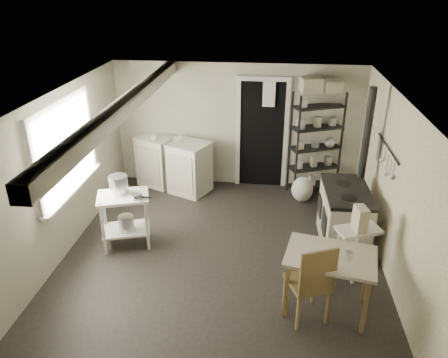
# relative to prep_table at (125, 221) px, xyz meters

# --- Properties ---
(floor) EXTENTS (5.00, 5.00, 0.00)m
(floor) POSITION_rel_prep_table_xyz_m (1.44, -0.18, -0.40)
(floor) COLOR black
(floor) RESTS_ON ground
(ceiling) EXTENTS (5.00, 5.00, 0.00)m
(ceiling) POSITION_rel_prep_table_xyz_m (1.44, -0.18, 1.90)
(ceiling) COLOR silver
(ceiling) RESTS_ON wall_back
(wall_back) EXTENTS (4.50, 0.02, 2.30)m
(wall_back) POSITION_rel_prep_table_xyz_m (1.44, 2.32, 0.75)
(wall_back) COLOR #A5A18D
(wall_back) RESTS_ON ground
(wall_front) EXTENTS (4.50, 0.02, 2.30)m
(wall_front) POSITION_rel_prep_table_xyz_m (1.44, -2.68, 0.75)
(wall_front) COLOR #A5A18D
(wall_front) RESTS_ON ground
(wall_left) EXTENTS (0.02, 5.00, 2.30)m
(wall_left) POSITION_rel_prep_table_xyz_m (-0.81, -0.18, 0.75)
(wall_left) COLOR #A5A18D
(wall_left) RESTS_ON ground
(wall_right) EXTENTS (0.02, 5.00, 2.30)m
(wall_right) POSITION_rel_prep_table_xyz_m (3.69, -0.18, 0.75)
(wall_right) COLOR #A5A18D
(wall_right) RESTS_ON ground
(window) EXTENTS (0.12, 1.76, 1.28)m
(window) POSITION_rel_prep_table_xyz_m (-0.78, 0.02, 1.10)
(window) COLOR beige
(window) RESTS_ON wall_left
(doorway) EXTENTS (0.96, 0.10, 2.08)m
(doorway) POSITION_rel_prep_table_xyz_m (1.89, 2.29, 0.60)
(doorway) COLOR beige
(doorway) RESTS_ON ground
(ceiling_beam) EXTENTS (0.18, 5.00, 0.18)m
(ceiling_beam) POSITION_rel_prep_table_xyz_m (0.24, -0.18, 1.80)
(ceiling_beam) COLOR beige
(ceiling_beam) RESTS_ON ceiling
(wallpaper_panel) EXTENTS (0.01, 5.00, 2.30)m
(wallpaper_panel) POSITION_rel_prep_table_xyz_m (3.68, -0.18, 0.75)
(wallpaper_panel) COLOR beige
(wallpaper_panel) RESTS_ON wall_right
(utensil_rail) EXTENTS (0.06, 1.20, 0.44)m
(utensil_rail) POSITION_rel_prep_table_xyz_m (3.63, 0.42, 1.15)
(utensil_rail) COLOR silver
(utensil_rail) RESTS_ON wall_right
(prep_table) EXTENTS (0.84, 0.70, 0.82)m
(prep_table) POSITION_rel_prep_table_xyz_m (0.00, 0.00, 0.00)
(prep_table) COLOR beige
(prep_table) RESTS_ON ground
(stockpot) EXTENTS (0.31, 0.31, 0.29)m
(stockpot) POSITION_rel_prep_table_xyz_m (-0.08, 0.08, 0.54)
(stockpot) COLOR silver
(stockpot) RESTS_ON prep_table
(saucepan) EXTENTS (0.17, 0.17, 0.09)m
(saucepan) POSITION_rel_prep_table_xyz_m (0.22, -0.07, 0.45)
(saucepan) COLOR silver
(saucepan) RESTS_ON prep_table
(bucket) EXTENTS (0.24, 0.24, 0.24)m
(bucket) POSITION_rel_prep_table_xyz_m (0.03, -0.05, -0.02)
(bucket) COLOR silver
(bucket) RESTS_ON prep_table
(base_cabinets) EXTENTS (1.57, 1.15, 0.95)m
(base_cabinets) POSITION_rel_prep_table_xyz_m (0.28, 2.00, 0.06)
(base_cabinets) COLOR beige
(base_cabinets) RESTS_ON ground
(mixing_bowl) EXTENTS (0.29, 0.29, 0.07)m
(mixing_bowl) POSITION_rel_prep_table_xyz_m (0.38, 1.98, 0.55)
(mixing_bowl) COLOR silver
(mixing_bowl) RESTS_ON base_cabinets
(counter_cup) EXTENTS (0.16, 0.16, 0.10)m
(counter_cup) POSITION_rel_prep_table_xyz_m (-0.05, 1.94, 0.57)
(counter_cup) COLOR silver
(counter_cup) RESTS_ON base_cabinets
(shelf_rack) EXTENTS (0.96, 0.67, 1.88)m
(shelf_rack) POSITION_rel_prep_table_xyz_m (2.86, 2.12, 0.55)
(shelf_rack) COLOR black
(shelf_rack) RESTS_ON ground
(shelf_jar) EXTENTS (0.10, 0.11, 0.18)m
(shelf_jar) POSITION_rel_prep_table_xyz_m (2.53, 2.14, 0.96)
(shelf_jar) COLOR silver
(shelf_jar) RESTS_ON shelf_rack
(storage_box_a) EXTENTS (0.40, 0.37, 0.24)m
(storage_box_a) POSITION_rel_prep_table_xyz_m (2.70, 2.11, 1.61)
(storage_box_a) COLOR beige
(storage_box_a) RESTS_ON shelf_rack
(storage_box_b) EXTENTS (0.37, 0.36, 0.19)m
(storage_box_b) POSITION_rel_prep_table_xyz_m (3.04, 2.15, 1.59)
(storage_box_b) COLOR beige
(storage_box_b) RESTS_ON shelf_rack
(stove) EXTENTS (0.66, 1.16, 0.89)m
(stove) POSITION_rel_prep_table_xyz_m (3.19, 0.39, 0.04)
(stove) COLOR beige
(stove) RESTS_ON ground
(stovepipe) EXTENTS (0.13, 0.13, 1.30)m
(stovepipe) POSITION_rel_prep_table_xyz_m (3.44, 0.84, 1.19)
(stovepipe) COLOR black
(stovepipe) RESTS_ON stove
(side_ledge) EXTENTS (0.61, 0.46, 0.84)m
(side_ledge) POSITION_rel_prep_table_xyz_m (3.20, -0.57, 0.03)
(side_ledge) COLOR beige
(side_ledge) RESTS_ON ground
(oats_box) EXTENTS (0.17, 0.24, 0.32)m
(oats_box) POSITION_rel_prep_table_xyz_m (3.19, -0.60, 0.61)
(oats_box) COLOR beige
(oats_box) RESTS_ON side_ledge
(work_table) EXTENTS (1.13, 0.89, 0.77)m
(work_table) POSITION_rel_prep_table_xyz_m (2.82, -1.08, -0.02)
(work_table) COLOR #BFB7A3
(work_table) RESTS_ON ground
(table_cup) EXTENTS (0.13, 0.13, 0.10)m
(table_cup) POSITION_rel_prep_table_xyz_m (2.99, -1.14, 0.41)
(table_cup) COLOR silver
(table_cup) RESTS_ON work_table
(chair) EXTENTS (0.58, 0.59, 1.05)m
(chair) POSITION_rel_prep_table_xyz_m (2.56, -1.25, 0.08)
(chair) COLOR brown
(chair) RESTS_ON ground
(flour_sack) EXTENTS (0.43, 0.39, 0.46)m
(flour_sack) POSITION_rel_prep_table_xyz_m (2.66, 1.70, -0.16)
(flour_sack) COLOR beige
(flour_sack) RESTS_ON ground
(floor_crock) EXTENTS (0.13, 0.13, 0.14)m
(floor_crock) POSITION_rel_prep_table_xyz_m (2.88, -0.04, -0.33)
(floor_crock) COLOR silver
(floor_crock) RESTS_ON ground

